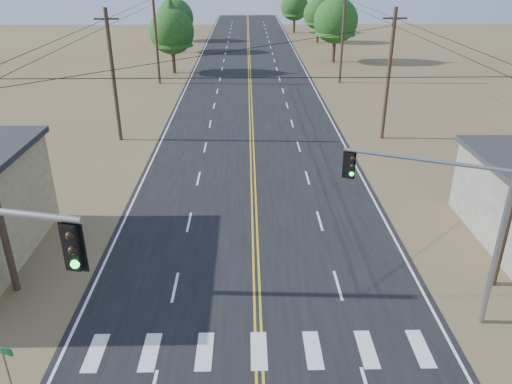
{
  "coord_description": "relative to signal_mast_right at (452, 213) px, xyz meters",
  "views": [
    {
      "loc": [
        -0.37,
        -6.17,
        13.11
      ],
      "look_at": [
        0.01,
        14.38,
        3.5
      ],
      "focal_mm": 35.0,
      "sensor_mm": 36.0,
      "label": 1
    }
  ],
  "objects": [
    {
      "name": "road",
      "position": [
        -7.24,
        19.83,
        -4.54
      ],
      "size": [
        15.0,
        200.0,
        0.02
      ],
      "primitive_type": "cube",
      "color": "black",
      "rests_on": "ground"
    },
    {
      "name": "utility_pole_left_mid",
      "position": [
        -17.74,
        21.83,
        0.57
      ],
      "size": [
        1.8,
        0.3,
        10.0
      ],
      "color": "#4C3826",
      "rests_on": "ground"
    },
    {
      "name": "utility_pole_left_far",
      "position": [
        -17.74,
        41.83,
        0.57
      ],
      "size": [
        1.8,
        0.3,
        10.0
      ],
      "color": "#4C3826",
      "rests_on": "ground"
    },
    {
      "name": "utility_pole_right_mid",
      "position": [
        3.26,
        21.83,
        0.57
      ],
      "size": [
        1.8,
        0.3,
        10.0
      ],
      "color": "#4C3826",
      "rests_on": "ground"
    },
    {
      "name": "utility_pole_right_far",
      "position": [
        3.26,
        41.83,
        0.57
      ],
      "size": [
        1.8,
        0.3,
        10.0
      ],
      "color": "#4C3826",
      "rests_on": "ground"
    },
    {
      "name": "signal_mast_right",
      "position": [
        0.0,
        0.0,
        0.0
      ],
      "size": [
        5.67,
        2.54,
        6.66
      ],
      "rotation": [
        0.0,
        0.0,
        -0.4
      ],
      "color": "gray",
      "rests_on": "ground"
    },
    {
      "name": "street_sign",
      "position": [
        -15.04,
        -4.65,
        -2.82
      ],
      "size": [
        0.74,
        0.27,
        2.58
      ],
      "rotation": [
        0.0,
        0.0,
        -0.32
      ],
      "color": "gray",
      "rests_on": "ground"
    },
    {
      "name": "tree_left_near",
      "position": [
        -16.81,
        47.78,
        1.08
      ],
      "size": [
        5.52,
        5.52,
        9.2
      ],
      "color": "#3F2D1E",
      "rests_on": "ground"
    },
    {
      "name": "tree_left_mid",
      "position": [
        -18.39,
        63.46,
        1.11
      ],
      "size": [
        5.55,
        5.55,
        9.25
      ],
      "color": "#3F2D1E",
      "rests_on": "ground"
    },
    {
      "name": "tree_left_far",
      "position": [
        -20.21,
        75.22,
        0.52
      ],
      "size": [
        4.98,
        4.98,
        8.29
      ],
      "color": "#3F2D1E",
      "rests_on": "ground"
    },
    {
      "name": "tree_right_near",
      "position": [
        4.59,
        54.8,
        1.6
      ],
      "size": [
        6.03,
        6.03,
        10.06
      ],
      "color": "#3F2D1E",
      "rests_on": "ground"
    },
    {
      "name": "tree_right_mid",
      "position": [
        4.7,
        72.92,
        0.67
      ],
      "size": [
        5.12,
        5.12,
        8.53
      ],
      "color": "#3F2D1E",
      "rests_on": "ground"
    },
    {
      "name": "tree_right_far",
      "position": [
        1.76,
        85.87,
        0.85
      ],
      "size": [
        5.3,
        5.3,
        8.84
      ],
      "color": "#3F2D1E",
      "rests_on": "ground"
    }
  ]
}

